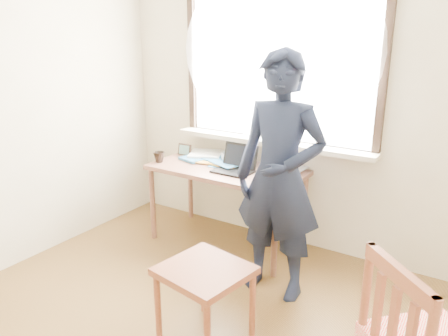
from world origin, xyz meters
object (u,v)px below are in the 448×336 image
Objects in this scene: desk at (227,176)px; work_chair at (205,279)px; mug_dark at (159,157)px; laptop at (236,165)px; mug_white at (228,158)px; person at (279,178)px.

desk reaches higher than work_chair.
laptop is at bearing 12.06° from mug_dark.
mug_dark is at bearing -162.88° from desk.
laptop is at bearing -41.78° from mug_white.
laptop is 3.22× the size of mug_dark.
laptop reaches higher than mug_white.
laptop is 1.29m from work_chair.
laptop is 0.27m from mug_white.
mug_dark reaches higher than desk.
desk is 4.03× the size of laptop.
mug_white reaches higher than work_chair.
mug_white is 0.62m from mug_dark.
mug_dark is at bearing -147.74° from mug_white.
mug_white is 0.21× the size of work_chair.
desk is 0.18m from laptop.
desk is 0.87m from person.
desk is at bearing 145.85° from person.
mug_dark is (-0.72, -0.15, -0.01)m from laptop.
desk is at bearing -60.40° from mug_white.
laptop reaches higher than work_chair.
laptop is at bearing -15.67° from desk.
work_chair is at bearing -63.28° from desk.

